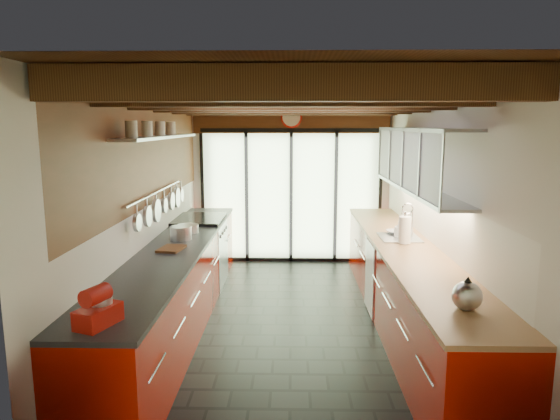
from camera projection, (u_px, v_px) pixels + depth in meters
The scene contains 18 objects.
ground at pixel (290, 325), 5.64m from camera, with size 5.50×5.50×0.00m, color black.
room_shell at pixel (291, 179), 5.36m from camera, with size 5.50×5.50×5.50m.
ceiling_beams at pixel (291, 104), 5.60m from camera, with size 3.14×5.06×4.90m.
glass_door at pixel (291, 161), 8.01m from camera, with size 2.95×0.10×2.90m.
left_counter at pixel (177, 285), 5.59m from camera, with size 0.68×5.00×0.92m.
range_stove at pixel (200, 252), 7.02m from camera, with size 0.66×0.90×0.97m.
right_counter at pixel (405, 286), 5.53m from camera, with size 0.68×5.00×0.92m.
sink_assembly at pixel (401, 235), 5.84m from camera, with size 0.45×0.52×0.43m.
upper_cabinets_right at pixel (418, 159), 5.59m from camera, with size 0.34×3.00×3.00m.
left_wall_fixtures at pixel (162, 165), 5.66m from camera, with size 0.28×2.60×0.96m.
stand_mixer at pixel (98, 309), 3.29m from camera, with size 0.27×0.35×0.28m.
pot_large at pixel (181, 233), 5.75m from camera, with size 0.25×0.25×0.16m, color silver.
pot_small at pixel (188, 229), 6.13m from camera, with size 0.27×0.27×0.10m, color silver.
cutting_board at pixel (171, 249), 5.30m from camera, with size 0.23×0.32×0.03m, color brown.
kettle at pixel (467, 294), 3.58m from camera, with size 0.23×0.27×0.25m.
paper_towel at pixel (405, 230), 5.55m from camera, with size 0.17×0.17×0.36m.
soap_bottle at pixel (399, 229), 5.86m from camera, with size 0.09×0.09×0.20m, color silver.
bowl at pixel (396, 232), 6.03m from camera, with size 0.22×0.22×0.05m, color silver.
Camera 1 is at (0.00, -5.34, 2.23)m, focal length 32.00 mm.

